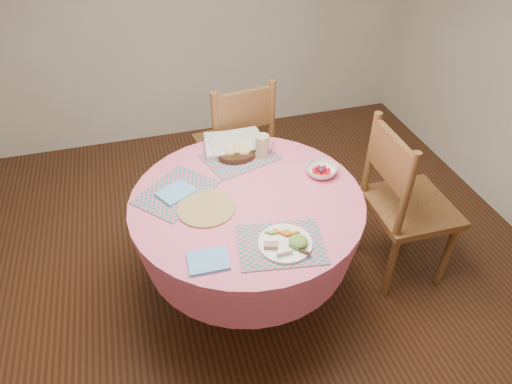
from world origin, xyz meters
TOP-DOWN VIEW (x-y plane):
  - ground at (0.00, 0.00)m, footprint 4.00×4.00m
  - room_envelope at (0.00, 0.00)m, footprint 4.01×4.01m
  - dining_table at (0.00, 0.00)m, footprint 1.24×1.24m
  - chair_right at (0.93, -0.06)m, footprint 0.47×0.50m
  - chair_back at (0.15, 0.85)m, footprint 0.54×0.52m
  - placemat_front at (0.06, -0.37)m, footprint 0.44×0.36m
  - placemat_left at (-0.35, 0.15)m, footprint 0.50×0.49m
  - placemat_back at (0.06, 0.38)m, footprint 0.47×0.40m
  - wicker_trivet at (-0.22, -0.03)m, footprint 0.30×0.30m
  - napkin_near at (-0.28, -0.39)m, footprint 0.18×0.15m
  - napkin_far at (-0.35, 0.13)m, footprint 0.23×0.21m
  - dinner_plate at (0.09, -0.39)m, footprint 0.25×0.25m
  - bread_bowl at (0.04, 0.38)m, footprint 0.23×0.23m
  - latte_mug at (0.19, 0.35)m, footprint 0.12×0.08m
  - fruit_bowl at (0.45, 0.09)m, footprint 0.23×0.23m
  - newspaper_stack at (0.05, 0.49)m, footprint 0.37×0.31m

SIDE VIEW (x-z plane):
  - ground at x=0.00m, z-range 0.00..0.00m
  - chair_back at x=0.15m, z-range 0.02..1.06m
  - chair_right at x=0.93m, z-range 0.02..1.08m
  - dining_table at x=0.00m, z-range 0.18..0.93m
  - placemat_front at x=0.06m, z-range 0.75..0.76m
  - placemat_left at x=-0.35m, z-range 0.75..0.76m
  - placemat_back at x=0.06m, z-range 0.75..0.76m
  - wicker_trivet at x=-0.22m, z-range 0.75..0.76m
  - napkin_near at x=-0.28m, z-range 0.75..0.76m
  - napkin_far at x=-0.35m, z-range 0.76..0.77m
  - dinner_plate at x=0.09m, z-range 0.75..0.80m
  - fruit_bowl at x=0.45m, z-range 0.75..0.80m
  - newspaper_stack at x=0.05m, z-range 0.76..0.80m
  - bread_bowl at x=0.04m, z-range 0.74..0.82m
  - latte_mug at x=0.19m, z-range 0.76..0.89m
  - room_envelope at x=0.00m, z-range 0.36..3.07m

